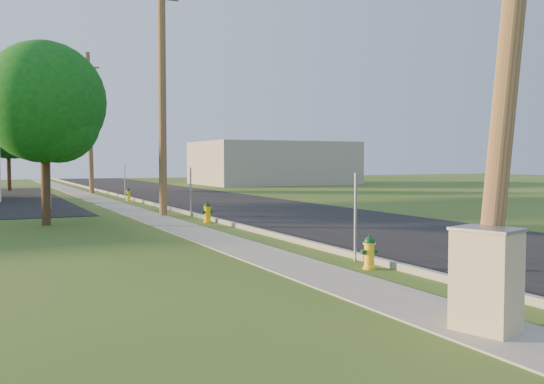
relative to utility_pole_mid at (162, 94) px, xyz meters
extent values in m
plane|color=#2F4F11|center=(0.60, -17.00, -4.95)|extent=(140.00, 140.00, 0.00)
cube|color=black|center=(5.10, -7.00, -4.94)|extent=(8.00, 120.00, 0.02)
cube|color=gray|center=(1.10, -7.00, -4.88)|extent=(0.15, 120.00, 0.15)
cube|color=gray|center=(-0.65, -7.00, -4.94)|extent=(1.50, 120.00, 0.03)
cylinder|color=brown|center=(0.00, 0.00, -0.05)|extent=(0.32, 0.32, 9.80)
cylinder|color=brown|center=(0.00, 18.00, -0.20)|extent=(0.49, 0.32, 9.50)
cube|color=brown|center=(0.00, 18.00, 3.55)|extent=(1.40, 0.10, 0.12)
cube|color=gray|center=(0.85, -12.80, -3.95)|extent=(0.05, 0.04, 2.00)
cube|color=gray|center=(0.85, -1.00, -3.95)|extent=(0.05, 0.04, 2.00)
cube|color=gray|center=(0.85, 11.20, -3.95)|extent=(0.05, 0.04, 2.00)
cylinder|color=gray|center=(-3.90, 5.50, -2.45)|extent=(0.24, 0.24, 5.00)
cube|color=silver|center=(-3.90, 5.50, 0.85)|extent=(0.30, 2.00, 2.00)
cube|color=#0B495C|center=(-3.90, 5.50, 1.65)|extent=(0.34, 2.04, 0.50)
cube|color=gray|center=(18.60, 28.00, -2.95)|extent=(14.00, 10.00, 4.00)
cylinder|color=#372217|center=(-4.67, -1.67, -3.30)|extent=(0.30, 0.30, 3.31)
sphere|color=#0F4A11|center=(-4.67, -1.67, -0.65)|extent=(4.24, 4.24, 4.24)
sphere|color=#0F4A11|center=(-4.27, -1.97, -1.31)|extent=(2.91, 2.91, 2.91)
cylinder|color=#372217|center=(-4.79, 24.80, -3.15)|extent=(0.30, 0.30, 3.60)
sphere|color=#0F4A11|center=(-4.79, 24.80, -0.27)|extent=(4.61, 4.61, 4.61)
sphere|color=#0F4A11|center=(-4.39, 24.50, -0.99)|extent=(3.17, 3.17, 3.17)
cylinder|color=yellow|center=(0.60, -13.71, -4.92)|extent=(0.27, 0.27, 0.06)
cylinder|color=yellow|center=(0.60, -13.71, -4.67)|extent=(0.21, 0.21, 0.58)
cylinder|color=yellow|center=(0.60, -13.71, -4.42)|extent=(0.27, 0.27, 0.04)
sphere|color=#0D3E18|center=(0.60, -13.71, -4.38)|extent=(0.22, 0.22, 0.22)
cylinder|color=#0D3E18|center=(0.60, -13.71, -4.26)|extent=(0.05, 0.05, 0.06)
cylinder|color=#0D3E18|center=(0.58, -13.84, -4.59)|extent=(0.12, 0.13, 0.11)
cylinder|color=#0D3E18|center=(0.47, -13.69, -4.59)|extent=(0.11, 0.10, 0.09)
cylinder|color=#0D3E18|center=(0.73, -13.73, -4.59)|extent=(0.11, 0.10, 0.09)
cylinder|color=yellow|center=(0.74, -3.29, -4.92)|extent=(0.29, 0.29, 0.06)
cylinder|color=yellow|center=(0.74, -3.29, -4.64)|extent=(0.23, 0.23, 0.62)
cylinder|color=yellow|center=(0.74, -3.29, -4.38)|extent=(0.29, 0.29, 0.04)
sphere|color=#073D14|center=(0.74, -3.29, -4.33)|extent=(0.24, 0.24, 0.24)
cylinder|color=#073D14|center=(0.74, -3.29, -4.21)|extent=(0.05, 0.05, 0.06)
cylinder|color=#073D14|center=(0.71, -3.43, -4.56)|extent=(0.14, 0.14, 0.11)
cylinder|color=#073D14|center=(0.59, -3.26, -4.56)|extent=(0.12, 0.11, 0.09)
cylinder|color=#073D14|center=(0.88, -3.32, -4.56)|extent=(0.12, 0.11, 0.09)
cylinder|color=yellow|center=(0.74, 9.82, -4.92)|extent=(0.27, 0.27, 0.06)
cylinder|color=yellow|center=(0.74, 9.82, -4.66)|extent=(0.21, 0.21, 0.59)
cylinder|color=yellow|center=(0.74, 9.82, -4.41)|extent=(0.27, 0.27, 0.04)
sphere|color=#043418|center=(0.74, 9.82, -4.37)|extent=(0.22, 0.22, 0.22)
cylinder|color=#043418|center=(0.74, 9.82, -4.25)|extent=(0.05, 0.05, 0.06)
cylinder|color=#043418|center=(0.78, 9.69, -4.58)|extent=(0.14, 0.14, 0.11)
cylinder|color=#043418|center=(0.61, 9.78, -4.58)|extent=(0.12, 0.11, 0.09)
cylinder|color=#043418|center=(0.87, 9.86, -4.58)|extent=(0.12, 0.11, 0.09)
cube|color=tan|center=(-0.75, -18.29, -4.27)|extent=(0.79, 0.92, 1.37)
cube|color=gray|center=(-0.75, -18.29, -3.57)|extent=(0.84, 0.97, 0.04)
camera|label=1|loc=(-6.73, -24.18, -2.66)|focal=40.00mm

